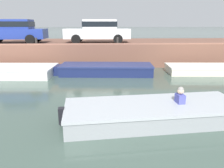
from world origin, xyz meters
TOP-DOWN VIEW (x-y plane):
  - ground_plane at (0.00, 6.40)m, footprint 400.00×400.00m
  - far_quay_wall at (0.00, 15.79)m, footprint 60.00×6.00m
  - far_wall_coping at (0.00, 12.91)m, footprint 60.00×0.24m
  - boat_moored_central_navy at (-0.89, 11.01)m, footprint 6.10×2.08m
  - boat_moored_east_cream at (5.42, 10.98)m, footprint 5.62×2.07m
  - motorboat_passing at (0.83, 4.87)m, footprint 6.27×2.23m
  - car_leftmost_blue at (-6.70, 14.27)m, footprint 4.32×1.96m
  - car_left_inner_white at (-1.08, 14.27)m, footprint 4.41×1.96m
  - mooring_bollard_west at (-4.94, 13.04)m, footprint 0.15×0.15m
  - mooring_bollard_mid at (0.13, 13.04)m, footprint 0.15×0.15m

SIDE VIEW (x-z plane):
  - ground_plane at x=0.00m, z-range 0.00..0.00m
  - boat_moored_east_cream at x=5.42m, z-range 0.00..0.46m
  - motorboat_passing at x=0.83m, z-range -0.24..0.77m
  - boat_moored_central_navy at x=-0.89m, z-range 0.00..0.57m
  - far_quay_wall at x=0.00m, z-range 0.00..1.48m
  - far_wall_coping at x=0.00m, z-range 1.48..1.56m
  - mooring_bollard_west at x=-4.94m, z-range 1.50..1.94m
  - mooring_bollard_mid at x=0.13m, z-range 1.50..1.94m
  - car_leftmost_blue at x=-6.70m, z-range 1.56..3.10m
  - car_left_inner_white at x=-1.08m, z-range 1.56..3.10m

